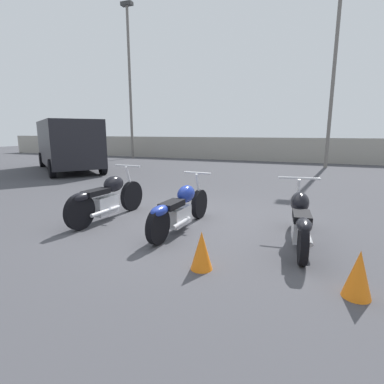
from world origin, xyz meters
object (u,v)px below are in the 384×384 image
Objects in this scene: light_pole_left at (129,72)px; traffic_cone_far at (202,250)px; motorcycle_slot_1 at (180,208)px; traffic_cone_near at (358,274)px; motorcycle_slot_2 at (300,219)px; parked_van at (68,143)px; light_pole_right at (335,62)px; motorcycle_slot_0 at (107,198)px.

traffic_cone_far is at bearing -54.63° from light_pole_left.
motorcycle_slot_1 is at bearing -54.45° from light_pole_left.
traffic_cone_near is at bearing -50.04° from light_pole_left.
motorcycle_slot_2 is 0.39× the size of parked_van.
light_pole_right is 12.12m from motorcycle_slot_1.
light_pole_left is at bearing 125.72° from motorcycle_slot_2.
light_pole_right is at bearing 80.15° from motorcycle_slot_2.
motorcycle_slot_1 is (1.59, -0.08, -0.04)m from motorcycle_slot_0.
motorcycle_slot_1 is 1.02× the size of motorcycle_slot_2.
motorcycle_slot_2 is 1.74m from traffic_cone_far.
light_pole_right is 13.19m from traffic_cone_far.
motorcycle_slot_2 is 4.23× the size of traffic_cone_far.
traffic_cone_far is at bearing -135.41° from motorcycle_slot_2.
traffic_cone_far is (9.48, -13.35, -5.03)m from light_pole_left.
parked_van reaches higher than motorcycle_slot_0.
motorcycle_slot_2 reaches higher than traffic_cone_near.
motorcycle_slot_2 reaches higher than traffic_cone_far.
light_pole_right is 3.84× the size of motorcycle_slot_0.
light_pole_left is 16.74m from motorcycle_slot_2.
traffic_cone_near is (-0.18, -12.28, -4.47)m from light_pole_right.
light_pole_right is at bearing 81.14° from traffic_cone_far.
parked_van is (-6.27, 5.65, 0.76)m from motorcycle_slot_0.
motorcycle_slot_0 is (-4.36, -10.88, -4.30)m from light_pole_right.
light_pole_left is 17.62× the size of traffic_cone_near.
motorcycle_slot_1 is 9.76m from parked_van.
motorcycle_slot_2 is at bearing 50.23° from traffic_cone_far.
motorcycle_slot_0 is at bearing 150.76° from traffic_cone_far.
motorcycle_slot_2 is (3.55, -0.04, -0.03)m from motorcycle_slot_0.
parked_van reaches higher than motorcycle_slot_2.
light_pole_left reaches higher than light_pole_right.
light_pole_left is 7.57m from parked_van.
motorcycle_slot_2 is at bearing 5.13° from motorcycle_slot_1.
light_pole_left reaches higher than parked_van.
light_pole_left is 18.16m from traffic_cone_near.
light_pole_left is 4.37× the size of motorcycle_slot_2.
motorcycle_slot_1 is at bearing 2.10° from motorcycle_slot_0.
motorcycle_slot_0 reaches higher than motorcycle_slot_1.
light_pole_left is 4.34× the size of motorcycle_slot_0.
traffic_cone_far is (-1.11, -1.33, -0.15)m from motorcycle_slot_2.
light_pole_left is 1.69× the size of parked_van.
motorcycle_slot_1 is at bearing -104.15° from light_pole_right.
light_pole_right is 3.87× the size of motorcycle_slot_2.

